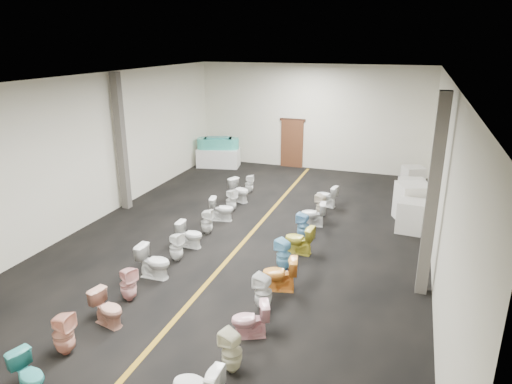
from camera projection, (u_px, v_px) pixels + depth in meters
floor at (248, 237)px, 13.21m from camera, size 16.00×16.00×0.00m
ceiling at (247, 78)px, 11.78m from camera, size 16.00×16.00×0.00m
wall_back at (311, 118)px, 19.66m from camera, size 10.00×0.00×10.00m
wall_front at (12, 328)px, 5.33m from camera, size 10.00×0.00×10.00m
wall_left at (95, 149)px, 14.05m from camera, size 0.00×16.00×16.00m
wall_right at (442, 180)px, 10.95m from camera, size 0.00×16.00×16.00m
aisle_stripe at (248, 237)px, 13.21m from camera, size 0.12×15.60×0.01m
back_door at (292, 144)px, 20.24m from camera, size 1.00×0.10×2.10m
door_frame at (293, 120)px, 19.91m from camera, size 1.15×0.08×0.10m
column_left at (121, 143)px, 14.87m from camera, size 0.25×0.25×4.50m
column_right at (432, 198)px, 9.68m from camera, size 0.25×0.25×4.50m
display_table at (218, 158)px, 20.48m from camera, size 1.98×1.24×0.82m
bathtub at (218, 143)px, 20.27m from camera, size 1.80×1.02×0.55m
appliance_crate_a at (410, 216)px, 13.51m from camera, size 0.80×0.80×0.96m
appliance_crate_b at (411, 202)px, 14.30m from camera, size 1.14×1.14×1.20m
appliance_crate_c at (412, 193)px, 15.52m from camera, size 1.00×1.00×0.95m
appliance_crate_d at (413, 180)px, 16.98m from camera, size 0.91×0.91×0.98m
toilet_left_0 at (29, 375)px, 7.31m from camera, size 0.77×0.59×0.70m
toilet_left_1 at (63, 334)px, 8.21m from camera, size 0.40×0.39×0.83m
toilet_left_2 at (108, 308)px, 9.08m from camera, size 0.79×0.56×0.73m
toilet_left_3 at (128, 284)px, 9.92m from camera, size 0.48×0.47×0.79m
toilet_left_4 at (154, 262)px, 10.89m from camera, size 0.81×0.47×0.82m
toilet_left_5 at (176, 247)px, 11.72m from camera, size 0.43×0.42×0.76m
toilet_left_6 at (190, 234)px, 12.51m from camera, size 0.72×0.41×0.73m
toilet_left_7 at (207, 222)px, 13.36m from camera, size 0.38×0.37×0.75m
toilet_left_8 at (222, 209)px, 14.36m from camera, size 0.82×0.57×0.76m
toilet_left_9 at (231, 200)px, 15.11m from camera, size 0.46×0.46×0.77m
toilet_left_10 at (240, 190)px, 16.05m from camera, size 0.90×0.73×0.80m
toilet_left_11 at (249, 184)px, 16.98m from camera, size 0.36×0.35×0.68m
toilet_right_2 at (232, 352)px, 7.77m from camera, size 0.46×0.45×0.79m
toilet_right_3 at (250, 320)px, 8.70m from camera, size 0.83×0.67×0.74m
toilet_right_4 at (263, 292)px, 9.58m from camera, size 0.44×0.43×0.81m
toilet_right_5 at (280, 274)px, 10.33m from camera, size 0.88×0.62×0.81m
toilet_right_6 at (284, 255)px, 11.24m from camera, size 0.49×0.49×0.81m
toilet_right_7 at (299, 240)px, 12.12m from camera, size 0.81×0.51×0.79m
toilet_right_8 at (303, 226)px, 13.03m from camera, size 0.40×0.39×0.77m
toilet_right_9 at (313, 214)px, 13.93m from camera, size 0.81×0.54×0.77m
toilet_right_10 at (321, 205)px, 14.70m from camera, size 0.44×0.44×0.73m
toilet_right_11 at (327, 196)px, 15.56m from camera, size 0.80×0.56×0.75m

